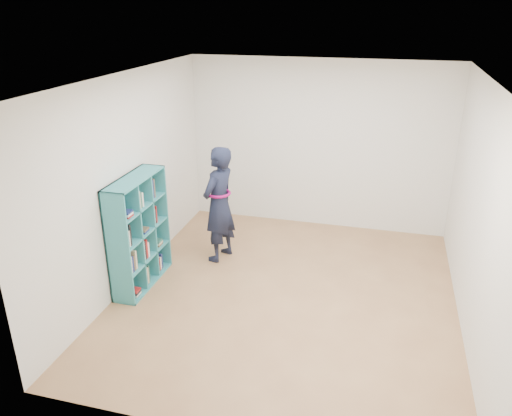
# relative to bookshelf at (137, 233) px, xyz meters

# --- Properties ---
(floor) EXTENTS (4.50, 4.50, 0.00)m
(floor) POSITION_rel_bookshelf_xyz_m (1.86, 0.19, -0.70)
(floor) COLOR #906441
(floor) RESTS_ON ground
(ceiling) EXTENTS (4.50, 4.50, 0.00)m
(ceiling) POSITION_rel_bookshelf_xyz_m (1.86, 0.19, 1.90)
(ceiling) COLOR white
(ceiling) RESTS_ON wall_back
(wall_left) EXTENTS (0.02, 4.50, 2.60)m
(wall_left) POSITION_rel_bookshelf_xyz_m (-0.14, 0.19, 0.60)
(wall_left) COLOR silver
(wall_left) RESTS_ON floor
(wall_right) EXTENTS (0.02, 4.50, 2.60)m
(wall_right) POSITION_rel_bookshelf_xyz_m (3.86, 0.19, 0.60)
(wall_right) COLOR silver
(wall_right) RESTS_ON floor
(wall_back) EXTENTS (4.00, 0.02, 2.60)m
(wall_back) POSITION_rel_bookshelf_xyz_m (1.86, 2.44, 0.60)
(wall_back) COLOR silver
(wall_back) RESTS_ON floor
(wall_front) EXTENTS (4.00, 0.02, 2.60)m
(wall_front) POSITION_rel_bookshelf_xyz_m (1.86, -2.06, 0.60)
(wall_front) COLOR silver
(wall_front) RESTS_ON floor
(bookshelf) EXTENTS (0.31, 1.07, 1.42)m
(bookshelf) POSITION_rel_bookshelf_xyz_m (0.00, 0.00, 0.00)
(bookshelf) COLOR teal
(bookshelf) RESTS_ON floor
(person) EXTENTS (0.53, 0.67, 1.61)m
(person) POSITION_rel_bookshelf_xyz_m (0.76, 0.91, 0.11)
(person) COLOR black
(person) RESTS_ON floor
(smartphone) EXTENTS (0.04, 0.10, 0.14)m
(smartphone) POSITION_rel_bookshelf_xyz_m (0.66, 1.03, 0.21)
(smartphone) COLOR silver
(smartphone) RESTS_ON person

